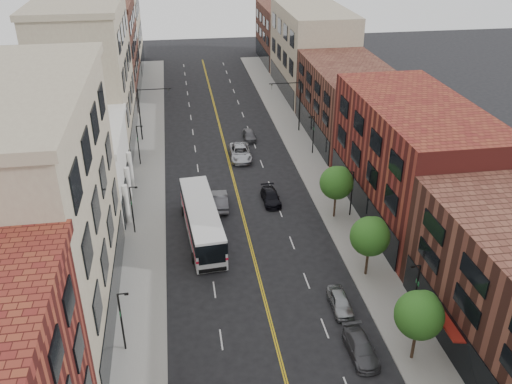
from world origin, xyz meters
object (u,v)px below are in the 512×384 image
car_parked_far (340,302)px  car_lane_a (271,197)px  car_lane_b (240,153)px  car_lane_c (249,135)px  city_bus (202,219)px  car_lane_behind (220,201)px  car_parked_mid (361,348)px

car_parked_far → car_lane_a: size_ratio=0.89×
car_lane_a → car_lane_b: bearing=97.9°
car_parked_far → car_lane_b: car_lane_b is taller
car_parked_far → car_lane_c: (-2.22, 36.00, -0.00)m
city_bus → car_lane_b: (6.00, 17.54, -1.13)m
city_bus → car_lane_a: city_bus is taller
car_parked_far → car_lane_behind: bearing=114.9°
car_parked_far → car_lane_a: (-2.42, 18.16, -0.03)m
car_parked_mid → car_lane_b: (-4.23, 35.12, 0.16)m
car_parked_mid → car_lane_a: 23.38m
car_parked_far → car_lane_behind: (-7.98, 17.94, 0.12)m
city_bus → car_lane_c: 24.87m
car_lane_behind → car_lane_b: bearing=-104.9°
car_lane_a → car_lane_c: size_ratio=1.13×
car_lane_c → city_bus: bearing=-108.9°
car_lane_a → car_parked_mid: bearing=-84.8°
car_lane_behind → car_lane_a: (5.57, 0.21, -0.14)m
car_parked_mid → car_lane_c: car_lane_c is taller
car_parked_mid → car_lane_b: car_lane_b is taller
car_lane_c → car_parked_mid: bearing=-87.0°
car_lane_b → car_lane_c: 6.30m
car_parked_far → car_lane_c: bearing=94.5°
car_parked_mid → car_lane_behind: size_ratio=0.93×
car_parked_far → car_lane_behind: 19.64m
car_parked_mid → car_lane_behind: 24.38m
city_bus → car_lane_c: city_bus is taller
city_bus → car_lane_b: city_bus is taller
car_parked_mid → car_parked_far: car_parked_far is taller
car_lane_behind → car_lane_a: bearing=-175.5°
car_parked_mid → car_parked_far: bearing=88.9°
car_lane_b → car_lane_a: bearing=-79.7°
city_bus → car_lane_b: size_ratio=2.27×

